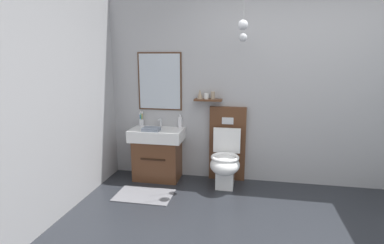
{
  "coord_description": "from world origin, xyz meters",
  "views": [
    {
      "loc": [
        -0.49,
        -2.32,
        1.64
      ],
      "look_at": [
        -1.19,
        1.28,
        0.86
      ],
      "focal_mm": 28.68,
      "sensor_mm": 36.0,
      "label": 1
    }
  ],
  "objects_px": {
    "toilet": "(226,156)",
    "soap_dispenser": "(180,122)",
    "vanity_sink_left": "(158,152)",
    "folded_hand_towel": "(151,129)",
    "toothbrush_cup": "(141,122)"
  },
  "relations": [
    {
      "from": "toilet",
      "to": "soap_dispenser",
      "type": "height_order",
      "value": "toilet"
    },
    {
      "from": "vanity_sink_left",
      "to": "folded_hand_towel",
      "type": "relative_size",
      "value": 3.19
    },
    {
      "from": "vanity_sink_left",
      "to": "soap_dispenser",
      "type": "bearing_deg",
      "value": 28.1
    },
    {
      "from": "toilet",
      "to": "folded_hand_towel",
      "type": "distance_m",
      "value": 1.03
    },
    {
      "from": "vanity_sink_left",
      "to": "toothbrush_cup",
      "type": "relative_size",
      "value": 3.34
    },
    {
      "from": "toilet",
      "to": "toothbrush_cup",
      "type": "relative_size",
      "value": 4.77
    },
    {
      "from": "vanity_sink_left",
      "to": "folded_hand_towel",
      "type": "xyz_separation_m",
      "value": [
        -0.04,
        -0.12,
        0.35
      ]
    },
    {
      "from": "vanity_sink_left",
      "to": "toothbrush_cup",
      "type": "height_order",
      "value": "toothbrush_cup"
    },
    {
      "from": "vanity_sink_left",
      "to": "soap_dispenser",
      "type": "xyz_separation_m",
      "value": [
        0.28,
        0.15,
        0.41
      ]
    },
    {
      "from": "soap_dispenser",
      "to": "toothbrush_cup",
      "type": "bearing_deg",
      "value": -178.96
    },
    {
      "from": "soap_dispenser",
      "to": "toilet",
      "type": "bearing_deg",
      "value": -14.73
    },
    {
      "from": "toilet",
      "to": "soap_dispenser",
      "type": "xyz_separation_m",
      "value": [
        -0.65,
        0.17,
        0.4
      ]
    },
    {
      "from": "toothbrush_cup",
      "to": "toilet",
      "type": "bearing_deg",
      "value": -7.63
    },
    {
      "from": "toothbrush_cup",
      "to": "soap_dispenser",
      "type": "bearing_deg",
      "value": 1.04
    },
    {
      "from": "soap_dispenser",
      "to": "folded_hand_towel",
      "type": "distance_m",
      "value": 0.42
    }
  ]
}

